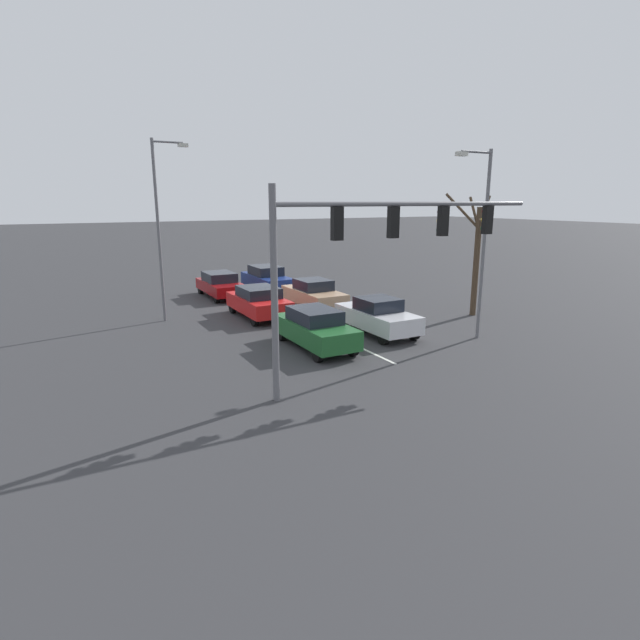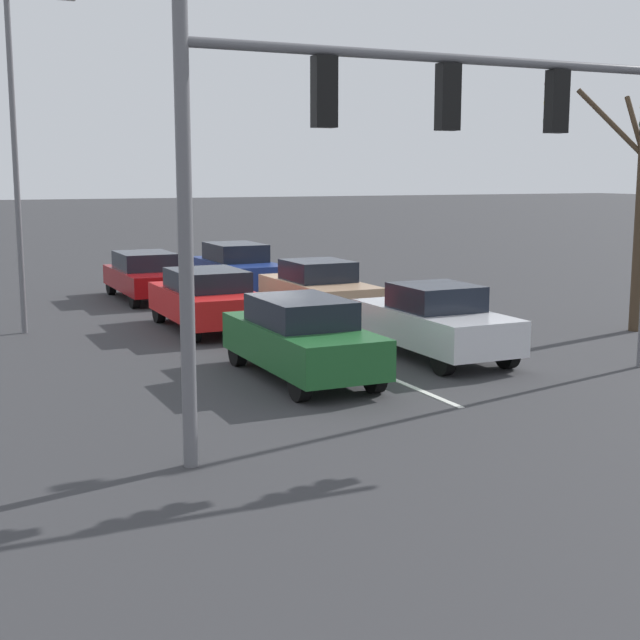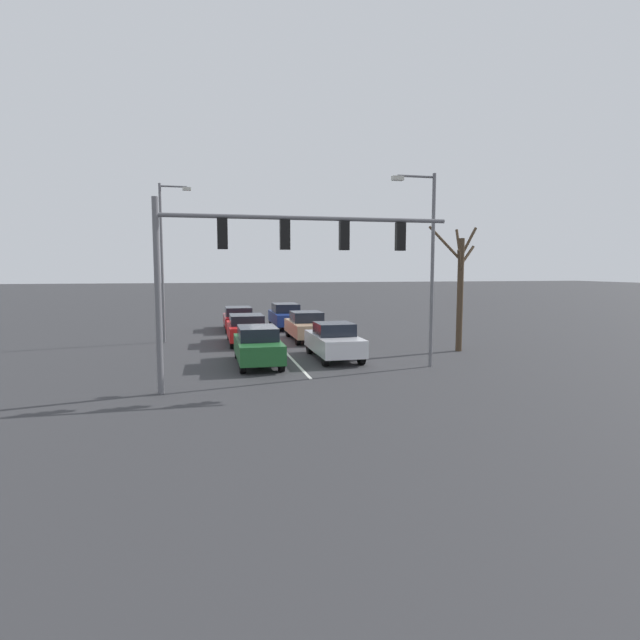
{
  "view_description": "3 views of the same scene",
  "coord_description": "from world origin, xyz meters",
  "px_view_note": "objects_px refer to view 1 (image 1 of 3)",
  "views": [
    {
      "loc": [
        10.35,
        23.76,
        5.65
      ],
      "look_at": [
        1.24,
        6.86,
        1.05
      ],
      "focal_mm": 28.0,
      "sensor_mm": 36.0,
      "label": 1
    },
    {
      "loc": [
        8.29,
        22.47,
        3.91
      ],
      "look_at": [
        1.15,
        6.99,
        1.1
      ],
      "focal_mm": 50.0,
      "sensor_mm": 36.0,
      "label": 2
    },
    {
      "loc": [
        3.54,
        27.31,
        3.9
      ],
      "look_at": [
        -0.83,
        7.99,
        1.88
      ],
      "focal_mm": 28.0,
      "sensor_mm": 36.0,
      "label": 3
    }
  ],
  "objects_px": {
    "street_lamp_right_shoulder": "(161,220)",
    "street_lamp_left_shoulder": "(481,233)",
    "car_silver_leftlane_front": "(377,316)",
    "bare_tree_near": "(476,251)",
    "car_maroon_midlane_third": "(220,284)",
    "car_navy_leftlane_third": "(267,279)",
    "traffic_signal_gantry": "(377,239)",
    "car_darkgreen_midlane_front": "(315,328)",
    "car_red_midlane_second": "(259,301)",
    "car_tan_leftlane_second": "(314,294)"
  },
  "relations": [
    {
      "from": "street_lamp_right_shoulder",
      "to": "street_lamp_left_shoulder",
      "type": "distance_m",
      "value": 14.19
    },
    {
      "from": "car_silver_leftlane_front",
      "to": "car_navy_leftlane_third",
      "type": "height_order",
      "value": "car_navy_leftlane_third"
    },
    {
      "from": "car_red_midlane_second",
      "to": "car_maroon_midlane_third",
      "type": "relative_size",
      "value": 0.96
    },
    {
      "from": "car_darkgreen_midlane_front",
      "to": "car_maroon_midlane_third",
      "type": "relative_size",
      "value": 0.97
    },
    {
      "from": "car_navy_leftlane_third",
      "to": "bare_tree_near",
      "type": "distance_m",
      "value": 13.14
    },
    {
      "from": "car_tan_leftlane_second",
      "to": "traffic_signal_gantry",
      "type": "distance_m",
      "value": 11.76
    },
    {
      "from": "traffic_signal_gantry",
      "to": "car_tan_leftlane_second",
      "type": "bearing_deg",
      "value": -107.74
    },
    {
      "from": "car_tan_leftlane_second",
      "to": "car_red_midlane_second",
      "type": "xyz_separation_m",
      "value": [
        3.32,
        0.48,
        0.01
      ]
    },
    {
      "from": "car_navy_leftlane_third",
      "to": "traffic_signal_gantry",
      "type": "xyz_separation_m",
      "value": [
        3.19,
        16.65,
        3.71
      ]
    },
    {
      "from": "traffic_signal_gantry",
      "to": "bare_tree_near",
      "type": "height_order",
      "value": "traffic_signal_gantry"
    },
    {
      "from": "car_silver_leftlane_front",
      "to": "street_lamp_left_shoulder",
      "type": "bearing_deg",
      "value": 140.71
    },
    {
      "from": "car_darkgreen_midlane_front",
      "to": "street_lamp_left_shoulder",
      "type": "bearing_deg",
      "value": 163.27
    },
    {
      "from": "traffic_signal_gantry",
      "to": "car_silver_leftlane_front",
      "type": "bearing_deg",
      "value": -125.82
    },
    {
      "from": "car_maroon_midlane_third",
      "to": "car_navy_leftlane_third",
      "type": "bearing_deg",
      "value": -172.63
    },
    {
      "from": "street_lamp_left_shoulder",
      "to": "bare_tree_near",
      "type": "relative_size",
      "value": 1.26
    },
    {
      "from": "street_lamp_right_shoulder",
      "to": "street_lamp_left_shoulder",
      "type": "relative_size",
      "value": 1.1
    },
    {
      "from": "car_navy_leftlane_third",
      "to": "car_red_midlane_second",
      "type": "bearing_deg",
      "value": 64.46
    },
    {
      "from": "car_tan_leftlane_second",
      "to": "traffic_signal_gantry",
      "type": "height_order",
      "value": "traffic_signal_gantry"
    },
    {
      "from": "car_silver_leftlane_front",
      "to": "street_lamp_left_shoulder",
      "type": "distance_m",
      "value": 5.44
    },
    {
      "from": "traffic_signal_gantry",
      "to": "car_maroon_midlane_third",
      "type": "bearing_deg",
      "value": -90.14
    },
    {
      "from": "car_navy_leftlane_third",
      "to": "street_lamp_right_shoulder",
      "type": "height_order",
      "value": "street_lamp_right_shoulder"
    },
    {
      "from": "car_tan_leftlane_second",
      "to": "bare_tree_near",
      "type": "bearing_deg",
      "value": 141.63
    },
    {
      "from": "car_tan_leftlane_second",
      "to": "street_lamp_left_shoulder",
      "type": "bearing_deg",
      "value": 110.81
    },
    {
      "from": "car_darkgreen_midlane_front",
      "to": "bare_tree_near",
      "type": "xyz_separation_m",
      "value": [
        -9.74,
        -1.39,
        2.41
      ]
    },
    {
      "from": "car_red_midlane_second",
      "to": "car_navy_leftlane_third",
      "type": "bearing_deg",
      "value": -115.54
    },
    {
      "from": "car_tan_leftlane_second",
      "to": "traffic_signal_gantry",
      "type": "relative_size",
      "value": 0.46
    },
    {
      "from": "street_lamp_right_shoulder",
      "to": "street_lamp_left_shoulder",
      "type": "bearing_deg",
      "value": 138.58
    },
    {
      "from": "car_tan_leftlane_second",
      "to": "street_lamp_right_shoulder",
      "type": "distance_m",
      "value": 8.49
    },
    {
      "from": "street_lamp_right_shoulder",
      "to": "bare_tree_near",
      "type": "distance_m",
      "value": 15.18
    },
    {
      "from": "car_navy_leftlane_third",
      "to": "street_lamp_left_shoulder",
      "type": "bearing_deg",
      "value": 103.3
    },
    {
      "from": "car_red_midlane_second",
      "to": "bare_tree_near",
      "type": "xyz_separation_m",
      "value": [
        -9.73,
        4.59,
        2.41
      ]
    },
    {
      "from": "car_darkgreen_midlane_front",
      "to": "car_red_midlane_second",
      "type": "relative_size",
      "value": 1.01
    },
    {
      "from": "car_tan_leftlane_second",
      "to": "car_navy_leftlane_third",
      "type": "distance_m",
      "value": 6.03
    },
    {
      "from": "car_red_midlane_second",
      "to": "street_lamp_left_shoulder",
      "type": "distance_m",
      "value": 10.89
    },
    {
      "from": "car_silver_leftlane_front",
      "to": "car_tan_leftlane_second",
      "type": "distance_m",
      "value": 5.84
    },
    {
      "from": "car_red_midlane_second",
      "to": "car_tan_leftlane_second",
      "type": "bearing_deg",
      "value": -171.75
    },
    {
      "from": "car_silver_leftlane_front",
      "to": "bare_tree_near",
      "type": "relative_size",
      "value": 0.71
    },
    {
      "from": "car_red_midlane_second",
      "to": "street_lamp_left_shoulder",
      "type": "bearing_deg",
      "value": 129.42
    },
    {
      "from": "car_maroon_midlane_third",
      "to": "street_lamp_right_shoulder",
      "type": "height_order",
      "value": "street_lamp_right_shoulder"
    },
    {
      "from": "car_tan_leftlane_second",
      "to": "traffic_signal_gantry",
      "type": "bearing_deg",
      "value": 72.26
    },
    {
      "from": "car_maroon_midlane_third",
      "to": "bare_tree_near",
      "type": "bearing_deg",
      "value": 132.41
    },
    {
      "from": "car_darkgreen_midlane_front",
      "to": "car_tan_leftlane_second",
      "type": "bearing_deg",
      "value": -117.27
    },
    {
      "from": "car_tan_leftlane_second",
      "to": "bare_tree_near",
      "type": "height_order",
      "value": "bare_tree_near"
    },
    {
      "from": "car_tan_leftlane_second",
      "to": "street_lamp_left_shoulder",
      "type": "relative_size",
      "value": 0.58
    },
    {
      "from": "car_silver_leftlane_front",
      "to": "car_maroon_midlane_third",
      "type": "height_order",
      "value": "car_silver_leftlane_front"
    },
    {
      "from": "traffic_signal_gantry",
      "to": "bare_tree_near",
      "type": "relative_size",
      "value": 1.6
    },
    {
      "from": "car_tan_leftlane_second",
      "to": "bare_tree_near",
      "type": "xyz_separation_m",
      "value": [
        -6.41,
        5.07,
        2.42
      ]
    },
    {
      "from": "car_tan_leftlane_second",
      "to": "bare_tree_near",
      "type": "relative_size",
      "value": 0.73
    },
    {
      "from": "car_silver_leftlane_front",
      "to": "car_red_midlane_second",
      "type": "xyz_separation_m",
      "value": [
        3.38,
        -5.36,
        0.01
      ]
    },
    {
      "from": "car_red_midlane_second",
      "to": "car_navy_leftlane_third",
      "type": "xyz_separation_m",
      "value": [
        -3.11,
        -6.51,
        0.03
      ]
    }
  ]
}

